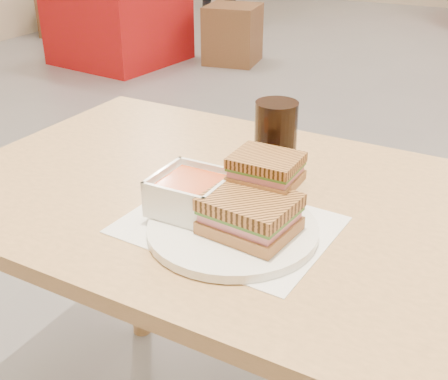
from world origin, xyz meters
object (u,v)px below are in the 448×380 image
at_px(cola_glass, 275,146).
at_px(bg_chair_0l, 66,11).
at_px(plate, 233,229).
at_px(bg_chair_0r, 233,34).
at_px(main_table, 264,256).
at_px(bg_table_0, 118,13).
at_px(soup_bowl, 191,195).
at_px(panini_lower, 250,214).

xyz_separation_m(cola_glass, bg_chair_0l, (-3.64, 3.53, -0.60)).
height_order(plate, bg_chair_0r, plate).
distance_m(main_table, bg_table_0, 3.99).
relative_size(plate, soup_bowl, 2.31).
xyz_separation_m(plate, soup_bowl, (-0.08, 0.01, 0.04)).
height_order(plate, cola_glass, cola_glass).
bearing_deg(plate, panini_lower, -5.94).
distance_m(plate, soup_bowl, 0.09).
bearing_deg(soup_bowl, main_table, 51.88).
relative_size(cola_glass, bg_table_0, 0.17).
distance_m(plate, bg_table_0, 4.09).
bearing_deg(panini_lower, bg_table_0, 129.74).
xyz_separation_m(main_table, bg_table_0, (-2.59, 3.02, -0.25)).
bearing_deg(bg_chair_0l, cola_glass, -44.12).
relative_size(cola_glass, bg_chair_0r, 0.35).
xyz_separation_m(bg_chair_0l, bg_chair_0r, (1.90, -0.19, -0.00)).
distance_m(panini_lower, cola_glass, 0.20).
distance_m(main_table, plate, 0.18).
height_order(panini_lower, bg_table_0, panini_lower).
height_order(cola_glass, bg_chair_0l, cola_glass).
relative_size(soup_bowl, bg_chair_0l, 0.23).
bearing_deg(main_table, bg_chair_0l, 135.47).
bearing_deg(plate, cola_glass, 92.57).
height_order(soup_bowl, bg_chair_0r, soup_bowl).
relative_size(bg_table_0, bg_chair_0l, 1.93).
height_order(plate, soup_bowl, soup_bowl).
xyz_separation_m(plate, bg_chair_0l, (-3.65, 3.72, -0.53)).
bearing_deg(cola_glass, panini_lower, -78.41).
height_order(bg_table_0, bg_chair_0l, bg_table_0).
height_order(main_table, bg_table_0, bg_table_0).
relative_size(main_table, bg_table_0, 1.27).
bearing_deg(bg_table_0, bg_chair_0r, 24.44).
bearing_deg(bg_chair_0l, plate, -45.54).
bearing_deg(cola_glass, plate, -87.43).
xyz_separation_m(bg_table_0, bg_chair_0r, (0.84, 0.38, -0.16)).
bearing_deg(bg_table_0, bg_chair_0l, 151.69).
height_order(main_table, plate, plate).
distance_m(bg_table_0, bg_chair_0l, 1.21).
relative_size(plate, cola_glass, 1.67).
relative_size(plate, panini_lower, 1.85).
bearing_deg(panini_lower, plate, 174.06).
bearing_deg(cola_glass, bg_chair_0l, 135.88).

